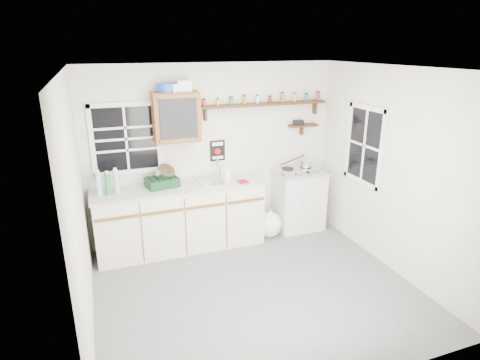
% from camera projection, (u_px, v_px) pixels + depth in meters
% --- Properties ---
extents(room, '(3.64, 3.24, 2.54)m').
position_uv_depth(room, '(256.00, 188.00, 4.33)').
color(room, '#57575A').
rests_on(room, ground).
extents(main_cabinet, '(2.31, 0.63, 0.92)m').
position_uv_depth(main_cabinet, '(181.00, 217.00, 5.55)').
color(main_cabinet, beige).
rests_on(main_cabinet, floor).
extents(right_cabinet, '(0.73, 0.57, 0.91)m').
position_uv_depth(right_cabinet, '(298.00, 200.00, 6.17)').
color(right_cabinet, silver).
rests_on(right_cabinet, floor).
extents(sink, '(0.52, 0.44, 0.29)m').
position_uv_depth(sink, '(217.00, 180.00, 5.58)').
color(sink, silver).
rests_on(sink, main_cabinet).
extents(upper_cabinet, '(0.60, 0.32, 0.65)m').
position_uv_depth(upper_cabinet, '(176.00, 117.00, 5.25)').
color(upper_cabinet, brown).
rests_on(upper_cabinet, wall_back).
extents(upper_cabinet_clutter, '(0.44, 0.24, 0.14)m').
position_uv_depth(upper_cabinet_clutter, '(173.00, 87.00, 5.12)').
color(upper_cabinet_clutter, '#1A46AB').
rests_on(upper_cabinet_clutter, upper_cabinet).
extents(spice_shelf, '(1.91, 0.18, 0.35)m').
position_uv_depth(spice_shelf, '(265.00, 104.00, 5.70)').
color(spice_shelf, '#311E0D').
rests_on(spice_shelf, wall_back).
extents(secondary_shelf, '(0.45, 0.16, 0.24)m').
position_uv_depth(secondary_shelf, '(302.00, 125.00, 6.02)').
color(secondary_shelf, '#311E0D').
rests_on(secondary_shelf, wall_back).
extents(warning_sign, '(0.22, 0.02, 0.30)m').
position_uv_depth(warning_sign, '(218.00, 151.00, 5.75)').
color(warning_sign, black).
rests_on(warning_sign, wall_back).
extents(window_back, '(0.93, 0.03, 0.98)m').
position_uv_depth(window_back, '(126.00, 139.00, 5.25)').
color(window_back, black).
rests_on(window_back, wall_back).
extents(window_right, '(0.03, 0.78, 1.08)m').
position_uv_depth(window_right, '(365.00, 145.00, 5.33)').
color(window_right, black).
rests_on(window_right, wall_back).
extents(water_bottles, '(0.29, 0.13, 0.33)m').
position_uv_depth(water_bottles, '(108.00, 183.00, 5.05)').
color(water_bottles, '#A2B7BE').
rests_on(water_bottles, main_cabinet).
extents(dish_rack, '(0.46, 0.38, 0.31)m').
position_uv_depth(dish_rack, '(163.00, 179.00, 5.34)').
color(dish_rack, black).
rests_on(dish_rack, main_cabinet).
extents(soap_bottle, '(0.12, 0.13, 0.21)m').
position_uv_depth(soap_bottle, '(226.00, 171.00, 5.65)').
color(soap_bottle, white).
rests_on(soap_bottle, main_cabinet).
extents(rag, '(0.17, 0.15, 0.02)m').
position_uv_depth(rag, '(242.00, 182.00, 5.52)').
color(rag, maroon).
rests_on(rag, main_cabinet).
extents(hotplate, '(0.62, 0.37, 0.09)m').
position_uv_depth(hotplate, '(297.00, 170.00, 5.97)').
color(hotplate, silver).
rests_on(hotplate, right_cabinet).
extents(saucepan, '(0.43, 0.25, 0.19)m').
position_uv_depth(saucepan, '(305.00, 163.00, 5.99)').
color(saucepan, silver).
rests_on(saucepan, hotplate).
extents(trash_bag, '(0.40, 0.36, 0.46)m').
position_uv_depth(trash_bag, '(269.00, 224.00, 5.94)').
color(trash_bag, white).
rests_on(trash_bag, floor).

